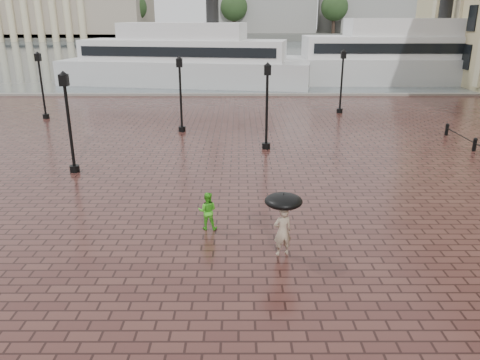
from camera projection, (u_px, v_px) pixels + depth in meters
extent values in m
plane|color=#3D1F1B|center=(179.00, 293.00, 12.03)|extent=(300.00, 300.00, 0.00)
plane|color=#495559|center=(232.00, 51.00, 98.88)|extent=(240.00, 240.00, 0.00)
cube|color=slate|center=(222.00, 96.00, 42.23)|extent=(80.00, 0.60, 0.30)
cube|color=#4C4C47|center=(235.00, 34.00, 162.74)|extent=(300.00, 60.00, 2.00)
cube|color=gray|center=(265.00, 9.00, 150.68)|extent=(30.00, 22.00, 14.00)
cube|color=gray|center=(373.00, 14.00, 151.23)|extent=(25.00, 22.00, 11.00)
cylinder|color=gray|center=(328.00, 0.00, 149.72)|extent=(6.00, 6.00, 20.00)
cylinder|color=#2D2119|center=(35.00, 26.00, 140.89)|extent=(1.00, 1.00, 8.00)
sphere|color=#1F3518|center=(33.00, 7.00, 139.07)|extent=(8.00, 8.00, 8.00)
cylinder|color=#2D2119|center=(135.00, 26.00, 140.94)|extent=(1.00, 1.00, 8.00)
sphere|color=#1F3518|center=(133.00, 7.00, 139.12)|extent=(8.00, 8.00, 8.00)
cylinder|color=#2D2119|center=(234.00, 26.00, 140.98)|extent=(1.00, 1.00, 8.00)
sphere|color=#1F3518|center=(234.00, 7.00, 139.17)|extent=(8.00, 8.00, 8.00)
cylinder|color=#2D2119|center=(333.00, 26.00, 141.03)|extent=(1.00, 1.00, 8.00)
sphere|color=#1F3518|center=(335.00, 7.00, 139.22)|extent=(8.00, 8.00, 8.00)
cylinder|color=#2D2119|center=(433.00, 26.00, 141.08)|extent=(1.00, 1.00, 8.00)
sphere|color=#1F3518|center=(435.00, 7.00, 139.26)|extent=(8.00, 8.00, 8.00)
cylinder|color=black|center=(475.00, 145.00, 24.69)|extent=(0.20, 0.20, 0.60)
sphere|color=black|center=(476.00, 139.00, 24.59)|extent=(0.22, 0.22, 0.22)
cylinder|color=black|center=(447.00, 130.00, 28.00)|extent=(0.20, 0.20, 0.60)
sphere|color=black|center=(448.00, 125.00, 27.89)|extent=(0.22, 0.22, 0.22)
cylinder|color=black|center=(75.00, 169.00, 21.41)|extent=(0.44, 0.44, 0.30)
cylinder|color=black|center=(70.00, 129.00, 20.80)|extent=(0.14, 0.14, 4.00)
cube|color=black|center=(64.00, 80.00, 20.09)|extent=(0.35, 0.35, 0.50)
sphere|color=beige|center=(64.00, 80.00, 20.09)|extent=(0.28, 0.28, 0.28)
cylinder|color=black|center=(266.00, 146.00, 25.20)|extent=(0.44, 0.44, 0.30)
cylinder|color=black|center=(267.00, 112.00, 24.59)|extent=(0.14, 0.14, 4.00)
cube|color=black|center=(268.00, 70.00, 23.88)|extent=(0.35, 0.35, 0.50)
sphere|color=beige|center=(268.00, 70.00, 23.88)|extent=(0.28, 0.28, 0.28)
cylinder|color=black|center=(46.00, 116.00, 32.73)|extent=(0.44, 0.44, 0.30)
cylinder|color=black|center=(42.00, 90.00, 32.12)|extent=(0.14, 0.14, 4.00)
cube|color=black|center=(38.00, 57.00, 31.41)|extent=(0.35, 0.35, 0.50)
sphere|color=beige|center=(38.00, 57.00, 31.41)|extent=(0.28, 0.28, 0.28)
cylinder|color=black|center=(340.00, 111.00, 34.65)|extent=(0.44, 0.44, 0.30)
cylinder|color=black|center=(341.00, 85.00, 34.04)|extent=(0.14, 0.14, 4.00)
cube|color=black|center=(344.00, 55.00, 33.33)|extent=(0.35, 0.35, 0.50)
sphere|color=beige|center=(344.00, 55.00, 33.33)|extent=(0.28, 0.28, 0.28)
cylinder|color=black|center=(182.00, 129.00, 28.97)|extent=(0.44, 0.44, 0.30)
cylinder|color=black|center=(181.00, 99.00, 28.36)|extent=(0.14, 0.14, 4.00)
cube|color=black|center=(179.00, 63.00, 27.65)|extent=(0.35, 0.35, 0.50)
sphere|color=beige|center=(179.00, 63.00, 27.65)|extent=(0.28, 0.28, 0.28)
imported|color=tan|center=(283.00, 231.00, 13.73)|extent=(0.64, 0.51, 1.52)
imported|color=green|center=(208.00, 211.00, 15.47)|extent=(0.66, 0.53, 1.29)
cube|color=silver|center=(184.00, 73.00, 48.49)|extent=(26.47, 10.55, 2.48)
cube|color=silver|center=(184.00, 50.00, 47.74)|extent=(21.25, 8.85, 2.06)
cube|color=silver|center=(183.00, 31.00, 47.13)|extent=(13.01, 6.81, 1.65)
cylinder|color=black|center=(212.00, 12.00, 46.02)|extent=(1.24, 1.24, 2.48)
cube|color=black|center=(176.00, 52.00, 45.20)|extent=(19.32, 3.48, 0.93)
cube|color=black|center=(191.00, 48.00, 50.28)|extent=(19.32, 3.48, 0.93)
cube|color=silver|center=(406.00, 70.00, 50.01)|extent=(27.55, 6.80, 2.64)
cube|color=silver|center=(409.00, 47.00, 49.21)|extent=(22.04, 5.88, 2.20)
cube|color=silver|center=(411.00, 27.00, 48.56)|extent=(13.24, 5.16, 1.76)
cylinder|color=black|center=(446.00, 7.00, 47.89)|extent=(1.32, 1.32, 2.64)
cube|color=black|center=(419.00, 49.00, 46.46)|extent=(20.90, 0.25, 0.99)
cube|color=black|center=(400.00, 45.00, 51.97)|extent=(20.90, 0.25, 0.99)
cylinder|color=black|center=(283.00, 215.00, 13.56)|extent=(0.02, 0.02, 0.95)
ellipsoid|color=black|center=(284.00, 201.00, 13.42)|extent=(1.10, 1.10, 0.39)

